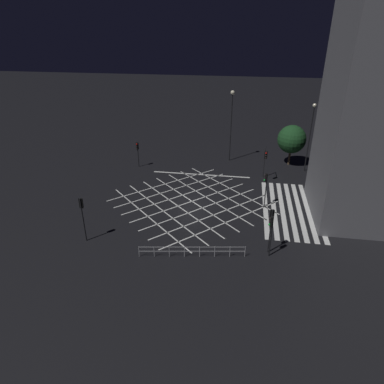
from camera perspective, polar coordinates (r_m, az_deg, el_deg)
ground_plane at (r=38.74m, az=0.00°, el=-1.55°), size 200.00×200.00×0.00m
road_markings at (r=38.70m, az=9.11°, el=-1.95°), size 19.29×23.47×0.01m
traffic_light_se_main at (r=43.64m, az=12.11°, el=5.65°), size 1.95×0.36×4.28m
traffic_light_sw_main at (r=29.77m, az=13.06°, el=-4.92°), size 0.39×0.36×4.28m
traffic_light_sw_cross at (r=29.38m, az=13.02°, el=-5.87°), size 0.36×0.39×3.96m
traffic_light_median_south at (r=37.42m, az=12.18°, el=1.51°), size 0.36×0.39×3.89m
traffic_light_ne_main at (r=47.70m, az=-9.08°, el=7.01°), size 0.39×0.36×3.57m
traffic_light_nw_main at (r=32.06m, az=-17.83°, el=-2.99°), size 0.39×0.36×4.39m
street_lamp_east at (r=48.52m, az=6.64°, el=13.31°), size 0.58×0.58×10.00m
street_lamp_west at (r=47.25m, az=19.25°, el=10.25°), size 0.48×0.48×9.11m
street_tree_near at (r=49.59m, az=16.28°, el=8.43°), size 3.89×3.89×5.65m
pedestrian_railing at (r=29.73m, az=0.00°, el=-9.70°), size 1.48×9.06×1.05m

